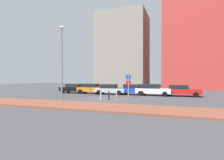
% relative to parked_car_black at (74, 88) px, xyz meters
% --- Properties ---
extents(ground_plane, '(120.00, 120.00, 0.00)m').
position_rel_parked_car_black_xyz_m(ground_plane, '(8.05, -5.96, -0.75)').
color(ground_plane, '#424244').
extents(sidewalk_brick, '(40.00, 3.80, 0.14)m').
position_rel_parked_car_black_xyz_m(sidewalk_brick, '(8.05, -11.71, -0.68)').
color(sidewalk_brick, brown).
rests_on(sidewalk_brick, ground).
extents(parked_car_black, '(4.37, 2.16, 1.43)m').
position_rel_parked_car_black_xyz_m(parked_car_black, '(0.00, 0.00, 0.00)').
color(parked_car_black, black).
rests_on(parked_car_black, ground).
extents(parked_car_orange, '(4.14, 1.92, 1.49)m').
position_rel_parked_car_black_xyz_m(parked_car_orange, '(3.02, 0.03, 0.03)').
color(parked_car_orange, orange).
rests_on(parked_car_orange, ground).
extents(parked_car_silver, '(4.47, 2.23, 1.46)m').
position_rel_parked_car_black_xyz_m(parked_car_silver, '(6.14, -0.18, 0.01)').
color(parked_car_silver, '#B7BABF').
rests_on(parked_car_silver, ground).
extents(parked_car_blue, '(4.10, 2.07, 1.48)m').
position_rel_parked_car_black_xyz_m(parked_car_blue, '(9.42, 0.15, 0.02)').
color(parked_car_blue, '#1E389E').
rests_on(parked_car_blue, ground).
extents(parked_car_white, '(4.71, 2.32, 1.53)m').
position_rel_parked_car_black_xyz_m(parked_car_white, '(12.17, -0.01, 0.04)').
color(parked_car_white, white).
rests_on(parked_car_white, ground).
extents(parked_car_red, '(4.59, 2.07, 1.43)m').
position_rel_parked_car_black_xyz_m(parked_car_red, '(15.72, 0.22, 0.01)').
color(parked_car_red, red).
rests_on(parked_car_red, ground).
extents(parking_sign_post, '(0.59, 0.17, 2.75)m').
position_rel_parked_car_black_xyz_m(parking_sign_post, '(9.93, -4.17, 0.97)').
color(parking_sign_post, gray).
rests_on(parking_sign_post, ground).
extents(parking_meter, '(0.18, 0.14, 1.52)m').
position_rel_parked_car_black_xyz_m(parking_meter, '(4.87, -3.94, 0.22)').
color(parking_meter, '#4C4C51').
rests_on(parking_meter, ground).
extents(street_lamp, '(0.70, 0.36, 8.39)m').
position_rel_parked_car_black_xyz_m(street_lamp, '(2.59, -6.78, 4.09)').
color(street_lamp, gray).
rests_on(street_lamp, ground).
extents(traffic_bollard_near, '(0.15, 0.15, 0.91)m').
position_rel_parked_car_black_xyz_m(traffic_bollard_near, '(7.89, -7.52, -0.30)').
color(traffic_bollard_near, '#B7B7BC').
rests_on(traffic_bollard_near, ground).
extents(traffic_bollard_mid, '(0.12, 0.12, 0.88)m').
position_rel_parked_car_black_xyz_m(traffic_bollard_mid, '(8.19, -3.32, -0.31)').
color(traffic_bollard_mid, '#B7B7BC').
rests_on(traffic_bollard_mid, ground).
extents(traffic_bollard_far, '(0.14, 0.14, 0.94)m').
position_rel_parked_car_black_xyz_m(traffic_bollard_far, '(8.37, -6.48, -0.28)').
color(traffic_bollard_far, black).
rests_on(traffic_bollard_far, ground).
extents(building_colorful_midrise, '(19.63, 15.99, 22.79)m').
position_rel_parked_car_black_xyz_m(building_colorful_midrise, '(21.81, 23.30, 10.64)').
color(building_colorful_midrise, '#BF3833').
rests_on(building_colorful_midrise, ground).
extents(building_under_construction, '(13.35, 11.38, 20.33)m').
position_rel_parked_car_black_xyz_m(building_under_construction, '(0.67, 25.00, 9.42)').
color(building_under_construction, gray).
rests_on(building_under_construction, ground).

